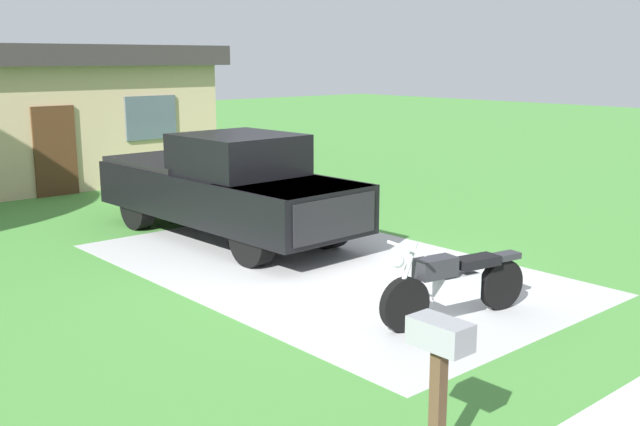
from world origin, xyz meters
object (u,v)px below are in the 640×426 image
(motorcycle, at_px, (454,283))
(neighbor_house, at_px, (14,113))
(pickup_truck, at_px, (224,185))
(mailbox, at_px, (440,355))

(motorcycle, relative_size, neighbor_house, 0.23)
(motorcycle, bearing_deg, pickup_truck, 86.71)
(motorcycle, distance_m, neighbor_house, 14.09)
(pickup_truck, xyz_separation_m, mailbox, (-3.14, -7.56, 0.03))
(neighbor_house, bearing_deg, motorcycle, -88.64)
(pickup_truck, bearing_deg, neighbor_house, 94.32)
(mailbox, xyz_separation_m, neighbor_house, (2.50, 16.11, 0.81))
(mailbox, bearing_deg, pickup_truck, 67.41)
(mailbox, height_order, neighbor_house, neighbor_house)
(motorcycle, bearing_deg, neighbor_house, 91.36)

